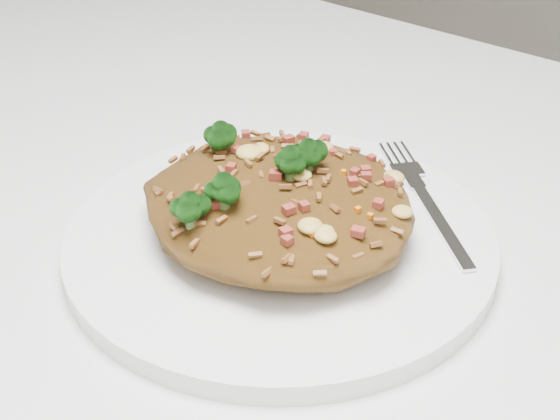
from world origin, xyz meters
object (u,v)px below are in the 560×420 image
at_px(fork, 429,205).
at_px(fried_rice, 279,194).
at_px(dining_table, 200,284).
at_px(plate, 280,238).

bearing_deg(fork, fried_rice, -85.42).
bearing_deg(dining_table, fried_rice, -9.96).
bearing_deg(dining_table, plate, -9.61).
height_order(dining_table, fork, fork).
relative_size(fried_rice, fork, 1.33).
bearing_deg(fork, dining_table, -116.47).
height_order(plate, fork, fork).
distance_m(plate, fork, 0.10).
height_order(dining_table, fried_rice, fried_rice).
xyz_separation_m(dining_table, fork, (0.16, 0.07, 0.11)).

